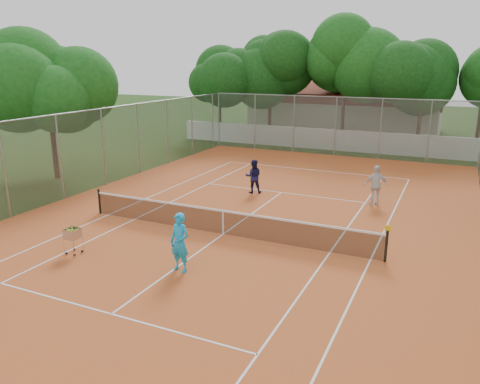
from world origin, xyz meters
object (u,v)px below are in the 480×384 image
at_px(player_far_left, 253,176).
at_px(ball_hopper, 73,240).
at_px(player_far_right, 376,185).
at_px(clubhouse, 346,107).
at_px(tennis_net, 223,222).
at_px(player_near, 180,243).

xyz_separation_m(player_far_left, ball_hopper, (-2.49, -9.59, -0.34)).
distance_m(player_far_left, player_far_right, 5.85).
bearing_deg(clubhouse, player_far_left, -88.19).
bearing_deg(player_far_left, clubhouse, -112.81).
bearing_deg(player_far_left, tennis_net, 77.69).
xyz_separation_m(player_near, ball_hopper, (-3.99, -0.40, -0.45)).
height_order(player_near, player_far_left, player_near).
bearing_deg(ball_hopper, clubhouse, 71.54).
relative_size(clubhouse, player_near, 8.71).
distance_m(player_far_left, ball_hopper, 9.92).
relative_size(tennis_net, clubhouse, 0.72).
bearing_deg(player_near, clubhouse, 101.40).
bearing_deg(ball_hopper, player_near, -9.71).
bearing_deg(ball_hopper, player_far_left, 60.05).
bearing_deg(clubhouse, player_far_right, -73.89).
relative_size(clubhouse, player_far_right, 9.00).
bearing_deg(player_far_right, player_far_left, -16.28).
xyz_separation_m(player_far_left, player_far_right, (5.83, 0.49, 0.08)).
height_order(player_near, ball_hopper, player_near).
relative_size(player_far_left, ball_hopper, 1.69).
xyz_separation_m(clubhouse, player_far_left, (0.73, -23.21, -1.34)).
height_order(tennis_net, player_near, player_near).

